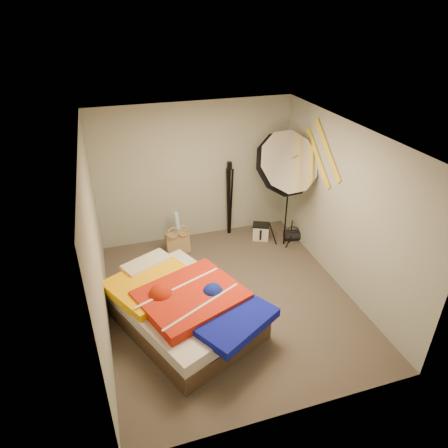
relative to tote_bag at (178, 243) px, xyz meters
name	(u,v)px	position (x,y,z in m)	size (l,w,h in m)	color
floor	(230,299)	(0.48, -1.46, -0.20)	(4.00, 4.00, 0.00)	#4D463B
ceiling	(231,136)	(0.48, -1.46, 2.30)	(4.00, 4.00, 0.00)	silver
wall_back	(195,173)	(0.48, 0.54, 1.05)	(3.50, 3.50, 0.00)	#989D8E
wall_front	(297,328)	(0.48, -3.46, 1.05)	(3.50, 3.50, 0.00)	#989D8E
wall_left	(96,247)	(-1.27, -1.46, 1.05)	(4.00, 4.00, 0.00)	#989D8E
wall_right	(344,209)	(2.23, -1.46, 1.05)	(4.00, 4.00, 0.00)	#989D8E
tote_bag	(178,243)	(0.00, 0.00, 0.00)	(0.41, 0.12, 0.41)	tan
wrapping_roll	(178,230)	(0.06, 0.21, 0.13)	(0.08, 0.08, 0.67)	#4FA7CA
camera_case	(261,232)	(1.57, 0.01, -0.06)	(0.29, 0.20, 0.29)	beige
duffel_bag	(293,235)	(2.13, -0.20, -0.10)	(0.20, 0.20, 0.33)	black
wall_stripe_upper	(328,150)	(2.21, -0.86, 1.75)	(0.02, 1.10, 0.10)	gold
wall_stripe_lower	(318,157)	(2.21, -0.61, 1.55)	(0.02, 1.10, 0.10)	gold
bed	(183,306)	(-0.29, -1.75, 0.09)	(2.18, 2.41, 0.59)	#4A3526
photo_umbrella	(285,164)	(1.73, -0.44, 1.42)	(1.29, 0.91, 2.26)	black
camera_tripod	(229,194)	(1.07, 0.40, 0.62)	(0.09, 0.09, 1.44)	black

